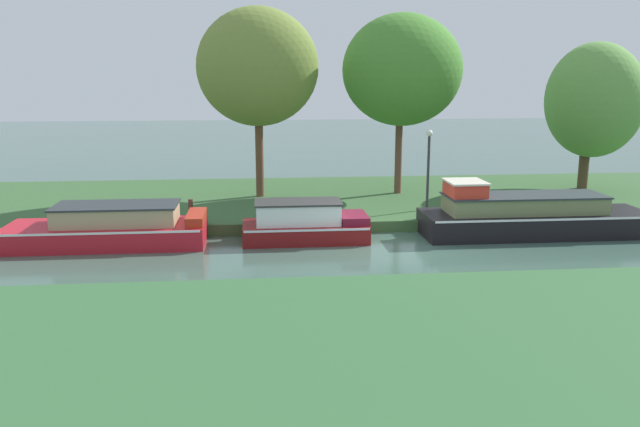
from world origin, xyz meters
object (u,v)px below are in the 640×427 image
(lamp_post, at_px, (429,160))
(mooring_post_near, at_px, (191,210))
(willow_tree_centre, at_px, (402,70))
(maroon_cruiser, at_px, (305,224))
(red_barge, at_px, (111,228))
(willow_tree_right, at_px, (594,100))
(black_narrowboat, at_px, (529,216))
(willow_tree_left, at_px, (258,67))

(lamp_post, relative_size, mooring_post_near, 3.76)
(lamp_post, height_order, mooring_post_near, lamp_post)
(willow_tree_centre, distance_m, lamp_post, 4.64)
(maroon_cruiser, xyz_separation_m, lamp_post, (4.80, 2.62, 1.71))
(red_barge, height_order, willow_tree_right, willow_tree_right)
(black_narrowboat, bearing_deg, willow_tree_left, 146.52)
(willow_tree_left, distance_m, mooring_post_near, 7.12)
(red_barge, relative_size, willow_tree_centre, 0.84)
(black_narrowboat, relative_size, willow_tree_left, 1.01)
(red_barge, bearing_deg, mooring_post_near, 30.46)
(willow_tree_right, bearing_deg, lamp_post, -156.57)
(maroon_cruiser, height_order, willow_tree_left, willow_tree_left)
(mooring_post_near, bearing_deg, willow_tree_right, 15.78)
(lamp_post, bearing_deg, willow_tree_centre, 96.00)
(maroon_cruiser, bearing_deg, black_narrowboat, 0.00)
(black_narrowboat, height_order, lamp_post, lamp_post)
(black_narrowboat, distance_m, willow_tree_left, 11.98)
(maroon_cruiser, distance_m, willow_tree_right, 14.78)
(maroon_cruiser, bearing_deg, red_barge, 180.00)
(red_barge, relative_size, maroon_cruiser, 1.53)
(black_narrowboat, relative_size, willow_tree_centre, 1.04)
(red_barge, bearing_deg, willow_tree_left, 51.39)
(red_barge, relative_size, mooring_post_near, 7.86)
(red_barge, xyz_separation_m, willow_tree_left, (4.80, 6.00, 5.10))
(maroon_cruiser, xyz_separation_m, willow_tree_left, (-1.43, 6.00, 5.10))
(willow_tree_right, relative_size, lamp_post, 2.13)
(willow_tree_right, height_order, mooring_post_near, willow_tree_right)
(black_narrowboat, xyz_separation_m, willow_tree_right, (5.26, 6.14, 3.64))
(black_narrowboat, distance_m, willow_tree_right, 8.86)
(maroon_cruiser, height_order, mooring_post_near, maroon_cruiser)
(red_barge, height_order, mooring_post_near, red_barge)
(maroon_cruiser, relative_size, willow_tree_centre, 0.55)
(red_barge, distance_m, mooring_post_near, 2.78)
(willow_tree_right, bearing_deg, willow_tree_left, -179.47)
(red_barge, bearing_deg, lamp_post, 13.38)
(red_barge, distance_m, willow_tree_centre, 13.18)
(willow_tree_centre, relative_size, mooring_post_near, 9.36)
(red_barge, height_order, lamp_post, lamp_post)
(red_barge, distance_m, willow_tree_left, 9.22)
(black_narrowboat, relative_size, maroon_cruiser, 1.89)
(black_narrowboat, xyz_separation_m, maroon_cruiser, (-7.65, -0.00, -0.10))
(willow_tree_left, height_order, lamp_post, willow_tree_left)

